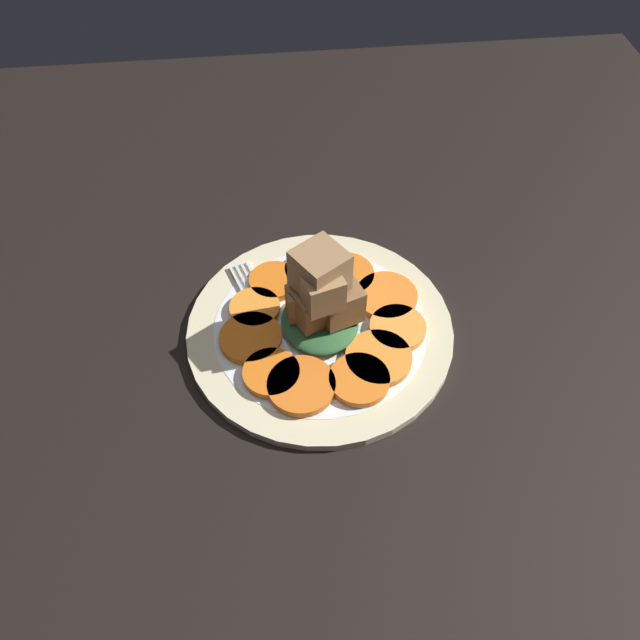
# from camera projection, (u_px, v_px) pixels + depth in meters

# --- Properties ---
(table_slab) EXTENTS (1.20, 1.20, 0.02)m
(table_slab) POSITION_uv_depth(u_px,v_px,m) (320.00, 338.00, 0.68)
(table_slab) COLOR black
(table_slab) RESTS_ON ground
(plate) EXTENTS (0.28, 0.28, 0.01)m
(plate) POSITION_uv_depth(u_px,v_px,m) (320.00, 329.00, 0.67)
(plate) COLOR beige
(plate) RESTS_ON table_slab
(carrot_slice_0) EXTENTS (0.07, 0.07, 0.01)m
(carrot_slice_0) POSITION_uv_depth(u_px,v_px,m) (251.00, 338.00, 0.65)
(carrot_slice_0) COLOR orange
(carrot_slice_0) RESTS_ON plate
(carrot_slice_1) EXTENTS (0.06, 0.06, 0.01)m
(carrot_slice_1) POSITION_uv_depth(u_px,v_px,m) (271.00, 373.00, 0.62)
(carrot_slice_1) COLOR orange
(carrot_slice_1) RESTS_ON plate
(carrot_slice_2) EXTENTS (0.07, 0.07, 0.01)m
(carrot_slice_2) POSITION_uv_depth(u_px,v_px,m) (301.00, 385.00, 0.61)
(carrot_slice_2) COLOR orange
(carrot_slice_2) RESTS_ON plate
(carrot_slice_3) EXTENTS (0.06, 0.06, 0.01)m
(carrot_slice_3) POSITION_uv_depth(u_px,v_px,m) (359.00, 380.00, 0.62)
(carrot_slice_3) COLOR orange
(carrot_slice_3) RESTS_ON plate
(carrot_slice_4) EXTENTS (0.07, 0.07, 0.01)m
(carrot_slice_4) POSITION_uv_depth(u_px,v_px,m) (379.00, 358.00, 0.63)
(carrot_slice_4) COLOR orange
(carrot_slice_4) RESTS_ON plate
(carrot_slice_5) EXTENTS (0.06, 0.06, 0.01)m
(carrot_slice_5) POSITION_uv_depth(u_px,v_px,m) (398.00, 328.00, 0.66)
(carrot_slice_5) COLOR orange
(carrot_slice_5) RESTS_ON plate
(carrot_slice_6) EXTENTS (0.07, 0.07, 0.01)m
(carrot_slice_6) POSITION_uv_depth(u_px,v_px,m) (386.00, 296.00, 0.69)
(carrot_slice_6) COLOR orange
(carrot_slice_6) RESTS_ON plate
(carrot_slice_7) EXTENTS (0.07, 0.07, 0.01)m
(carrot_slice_7) POSITION_uv_depth(u_px,v_px,m) (345.00, 275.00, 0.71)
(carrot_slice_7) COLOR orange
(carrot_slice_7) RESTS_ON plate
(carrot_slice_8) EXTENTS (0.06, 0.06, 0.01)m
(carrot_slice_8) POSITION_uv_depth(u_px,v_px,m) (310.00, 270.00, 0.71)
(carrot_slice_8) COLOR orange
(carrot_slice_8) RESTS_ON plate
(carrot_slice_9) EXTENTS (0.06, 0.06, 0.01)m
(carrot_slice_9) POSITION_uv_depth(u_px,v_px,m) (274.00, 281.00, 0.70)
(carrot_slice_9) COLOR orange
(carrot_slice_9) RESTS_ON plate
(carrot_slice_10) EXTENTS (0.06, 0.06, 0.01)m
(carrot_slice_10) POSITION_uv_depth(u_px,v_px,m) (255.00, 308.00, 0.68)
(carrot_slice_10) COLOR orange
(carrot_slice_10) RESTS_ON plate
(center_pile) EXTENTS (0.09, 0.09, 0.11)m
(center_pile) POSITION_uv_depth(u_px,v_px,m) (322.00, 301.00, 0.63)
(center_pile) COLOR #2D6033
(center_pile) RESTS_ON plate
(fork) EXTENTS (0.17, 0.07, 0.00)m
(fork) POSITION_uv_depth(u_px,v_px,m) (264.00, 313.00, 0.67)
(fork) COLOR silver
(fork) RESTS_ON plate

